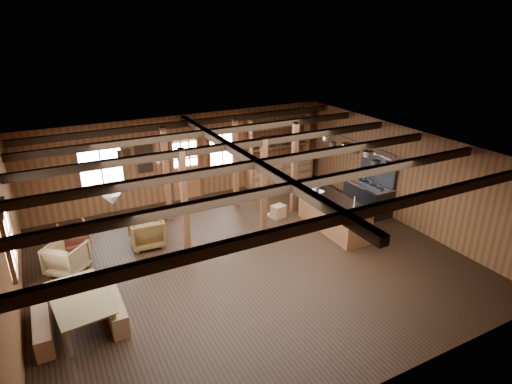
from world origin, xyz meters
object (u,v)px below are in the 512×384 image
Objects in this scene: dining_table at (83,310)px; armchair_a at (74,235)px; commercial_range at (369,192)px; armchair_c at (67,258)px; armchair_b at (147,232)px; kitchen_island at (333,214)px.

dining_table is 2.54× the size of armchair_a.
commercial_range is 8.67m from armchair_c.
armchair_c is (-0.28, -1.24, 0.05)m from armchair_a.
commercial_range is 2.21× the size of armchair_b.
kitchen_island is 3.59× the size of armchair_a.
armchair_b reaches higher than armchair_a.
armchair_c is (-0.09, 2.13, 0.06)m from dining_table.
dining_table is at bearing 134.81° from armchair_c.
dining_table is at bearing -170.01° from commercial_range.
armchair_c is (-8.64, 0.62, -0.25)m from commercial_range.
armchair_a is (-6.62, 2.37, -0.16)m from kitchen_island.
dining_table is (-6.80, -1.00, -0.16)m from kitchen_island.
armchair_a is (0.19, 3.37, 0.01)m from dining_table.
armchair_c reaches higher than armchair_a.
armchair_a reaches higher than dining_table.
armchair_b is (-4.91, 1.52, -0.08)m from kitchen_island.
kitchen_island is at bearing -163.79° from commercial_range.
armchair_b is at bearing 164.27° from kitchen_island.
commercial_range is 1.07× the size of dining_table.
kitchen_island reaches higher than armchair_c.
armchair_a is at bearing 161.80° from kitchen_island.
armchair_b is at bearing 171.34° from commercial_range.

